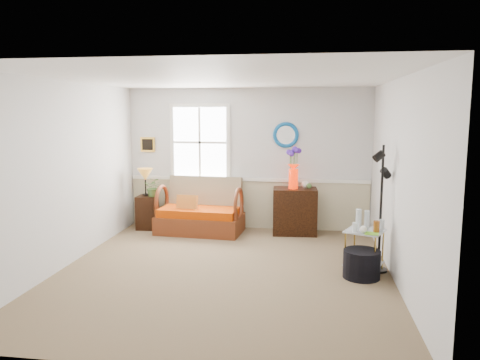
# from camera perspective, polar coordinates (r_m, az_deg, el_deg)

# --- Properties ---
(floor) EXTENTS (4.50, 5.00, 0.01)m
(floor) POSITION_cam_1_polar(r_m,az_deg,el_deg) (6.54, -1.98, -11.07)
(floor) COLOR brown
(floor) RESTS_ON ground
(ceiling) EXTENTS (4.50, 5.00, 0.01)m
(ceiling) POSITION_cam_1_polar(r_m,az_deg,el_deg) (6.18, -2.10, 12.29)
(ceiling) COLOR white
(ceiling) RESTS_ON walls
(walls) EXTENTS (4.51, 5.01, 2.60)m
(walls) POSITION_cam_1_polar(r_m,az_deg,el_deg) (6.23, -2.04, 0.28)
(walls) COLOR silver
(walls) RESTS_ON floor
(wainscot) EXTENTS (4.46, 0.02, 0.90)m
(wainscot) POSITION_cam_1_polar(r_m,az_deg,el_deg) (8.79, 0.92, -2.95)
(wainscot) COLOR #BFB58F
(wainscot) RESTS_ON walls
(chair_rail) EXTENTS (4.46, 0.04, 0.06)m
(chair_rail) POSITION_cam_1_polar(r_m,az_deg,el_deg) (8.70, 0.92, 0.07)
(chair_rail) COLOR white
(chair_rail) RESTS_ON walls
(window) EXTENTS (1.14, 0.06, 1.44)m
(window) POSITION_cam_1_polar(r_m,az_deg,el_deg) (8.79, -4.91, 4.59)
(window) COLOR white
(window) RESTS_ON walls
(picture) EXTENTS (0.28, 0.03, 0.28)m
(picture) POSITION_cam_1_polar(r_m,az_deg,el_deg) (9.09, -11.18, 4.27)
(picture) COLOR gold
(picture) RESTS_ON walls
(mirror) EXTENTS (0.47, 0.07, 0.47)m
(mirror) POSITION_cam_1_polar(r_m,az_deg,el_deg) (8.57, 5.61, 5.48)
(mirror) COLOR #0467A7
(mirror) RESTS_ON walls
(loveseat) EXTENTS (1.56, 0.96, 0.98)m
(loveseat) POSITION_cam_1_polar(r_m,az_deg,el_deg) (8.46, -4.91, -3.15)
(loveseat) COLOR maroon
(loveseat) RESTS_ON floor
(throw_pillow) EXTENTS (0.38, 0.14, 0.38)m
(throw_pillow) POSITION_cam_1_polar(r_m,az_deg,el_deg) (8.41, -6.48, -3.11)
(throw_pillow) COLOR #C34D0A
(throw_pillow) RESTS_ON loveseat
(lamp_stand) EXTENTS (0.36, 0.36, 0.62)m
(lamp_stand) POSITION_cam_1_polar(r_m,az_deg,el_deg) (8.89, -11.24, -3.89)
(lamp_stand) COLOR #371809
(lamp_stand) RESTS_ON floor
(table_lamp) EXTENTS (0.30, 0.30, 0.51)m
(table_lamp) POSITION_cam_1_polar(r_m,az_deg,el_deg) (8.79, -11.45, -0.28)
(table_lamp) COLOR orange
(table_lamp) RESTS_ON lamp_stand
(potted_plant) EXTENTS (0.32, 0.36, 0.27)m
(potted_plant) POSITION_cam_1_polar(r_m,az_deg,el_deg) (8.73, -10.52, -1.10)
(potted_plant) COLOR #41632D
(potted_plant) RESTS_ON lamp_stand
(cabinet) EXTENTS (0.80, 0.54, 0.82)m
(cabinet) POSITION_cam_1_polar(r_m,az_deg,el_deg) (8.41, 6.70, -3.79)
(cabinet) COLOR #371809
(cabinet) RESTS_ON floor
(flower_vase) EXTENTS (0.22, 0.22, 0.72)m
(flower_vase) POSITION_cam_1_polar(r_m,az_deg,el_deg) (8.28, 6.54, 1.43)
(flower_vase) COLOR #F92201
(flower_vase) RESTS_ON cabinet
(side_table) EXTENTS (0.62, 0.62, 0.60)m
(side_table) POSITION_cam_1_polar(r_m,az_deg,el_deg) (6.61, 14.89, -8.44)
(side_table) COLOR #A7842D
(side_table) RESTS_ON floor
(tabletop_items) EXTENTS (0.50, 0.50, 0.26)m
(tabletop_items) POSITION_cam_1_polar(r_m,az_deg,el_deg) (6.48, 15.36, -4.85)
(tabletop_items) COLOR silver
(tabletop_items) RESTS_ON side_table
(floor_lamp) EXTENTS (0.33, 0.33, 1.74)m
(floor_lamp) POSITION_cam_1_polar(r_m,az_deg,el_deg) (6.61, 16.79, -3.41)
(floor_lamp) COLOR black
(floor_lamp) RESTS_ON floor
(ottoman) EXTENTS (0.56, 0.56, 0.37)m
(ottoman) POSITION_cam_1_polar(r_m,az_deg,el_deg) (6.45, 14.61, -9.88)
(ottoman) COLOR black
(ottoman) RESTS_ON floor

